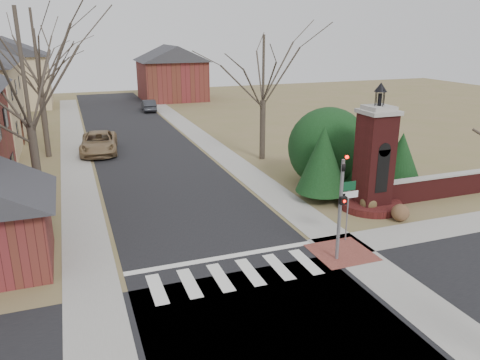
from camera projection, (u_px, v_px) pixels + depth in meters
name	position (u px, v px, depth m)	size (l,w,h in m)	color
ground	(243.00, 285.00, 17.07)	(120.00, 120.00, 0.00)	brown
main_street	(144.00, 148.00, 36.71)	(8.00, 70.00, 0.01)	black
cross_street	(277.00, 333.00, 14.38)	(120.00, 8.00, 0.01)	black
crosswalk_zone	(235.00, 275.00, 17.78)	(8.00, 2.20, 0.02)	silver
stop_bar	(223.00, 258.00, 19.12)	(8.00, 0.35, 0.02)	silver
sidewalk_right_main	(208.00, 143.00, 38.42)	(2.00, 60.00, 0.02)	gray
sidewalk_left	(75.00, 154.00, 34.99)	(2.00, 60.00, 0.02)	gray
curb_apron	(342.00, 253.00, 19.54)	(2.40, 2.40, 0.02)	brown
traffic_signal_pole	(341.00, 200.00, 18.20)	(0.28, 0.41, 4.50)	slate
sign_post	(348.00, 199.00, 20.08)	(0.90, 0.07, 2.75)	slate
brick_gate_monument	(374.00, 168.00, 23.83)	(3.20, 3.20, 6.47)	#511817
brick_garden_wall	(440.00, 186.00, 25.78)	(7.50, 0.50, 1.30)	#511817
house_distant_left	(3.00, 71.00, 54.66)	(10.80, 8.80, 8.53)	#D1B38B
house_distant_right	(172.00, 72.00, 61.44)	(8.80, 8.80, 7.30)	maroon
evergreen_near	(323.00, 159.00, 24.98)	(2.80, 2.80, 4.10)	#473D33
evergreen_mid	(363.00, 144.00, 27.05)	(3.40, 3.40, 4.70)	#473D33
evergreen_far	(401.00, 157.00, 27.03)	(2.40, 2.40, 3.30)	#473D33
evergreen_mass	(328.00, 144.00, 27.78)	(4.80, 4.80, 4.80)	black
bare_tree_0	(21.00, 58.00, 20.44)	(8.05, 8.05, 11.15)	#473D33
bare_tree_1	(34.00, 43.00, 31.94)	(8.40, 8.40, 11.64)	#473D33
bare_tree_2	(37.00, 51.00, 43.69)	(7.35, 7.35, 10.19)	#473D33
bare_tree_3	(264.00, 64.00, 31.77)	(7.00, 7.00, 9.70)	#473D33
pickup_truck	(99.00, 143.00, 35.15)	(2.60, 5.64, 1.57)	#8E724D
distant_car	(149.00, 105.00, 53.37)	(1.40, 4.01, 1.32)	#303137
dry_shrub_left	(369.00, 203.00, 23.87)	(0.88, 0.88, 0.88)	brown
dry_shrub_right	(400.00, 213.00, 22.68)	(0.86, 0.86, 0.86)	brown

